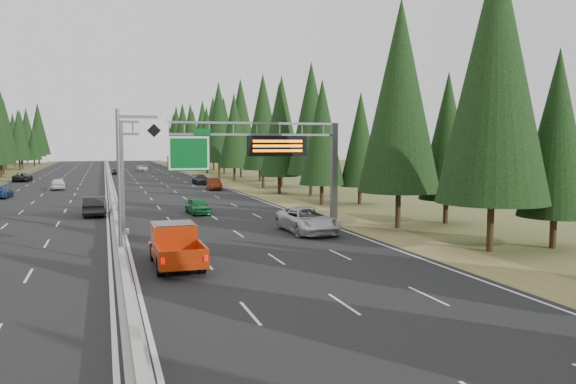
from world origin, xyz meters
The scene contains 17 objects.
road centered at (0.00, 80.00, 0.04)m, with size 32.00×260.00×0.08m, color black.
shoulder_right centered at (17.80, 80.00, 0.03)m, with size 3.60×260.00×0.06m, color olive.
median_barrier centered at (0.00, 80.00, 0.41)m, with size 0.70×260.00×0.85m.
sign_gantry centered at (8.92, 34.88, 5.27)m, with size 16.75×0.98×7.80m.
hov_sign_pole centered at (0.58, 24.97, 4.72)m, with size 2.80×0.50×8.00m.
tree_row_right centered at (22.01, 80.70, 9.45)m, with size 10.98×244.73×18.52m.
silver_minivan centered at (12.71, 31.44, 0.97)m, with size 2.94×6.39×1.77m, color silver.
red_pickup centered at (2.65, 23.89, 1.23)m, with size 2.29×6.40×2.09m.
car_ahead_green centered at (7.09, 44.32, 0.79)m, with size 1.68×4.19×1.43m, color #16622E.
car_ahead_dkred centered at (13.37, 69.92, 0.86)m, with size 1.65×4.74×1.56m, color #5C1E0D.
car_ahead_dkgrey centered at (13.36, 80.91, 0.80)m, with size 2.02×4.96×1.44m, color black.
car_ahead_white centered at (7.60, 127.01, 0.76)m, with size 2.27×4.92×1.37m, color silver.
car_ahead_far centered at (1.50, 113.23, 0.72)m, with size 1.51×3.75×1.28m, color black.
car_onc_near centered at (-1.54, 46.03, 0.90)m, with size 1.74×4.99×1.65m, color black.
car_onc_blue centered at (-11.94, 65.86, 0.73)m, with size 1.81×4.45×1.29m, color navy.
car_onc_white centered at (-6.71, 76.64, 0.87)m, with size 1.87×4.64×1.58m, color silver.
car_onc_far centered at (-13.52, 96.20, 0.82)m, with size 2.45×5.32×1.48m, color black.
Camera 1 is at (-0.72, -5.09, 6.29)m, focal length 35.00 mm.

